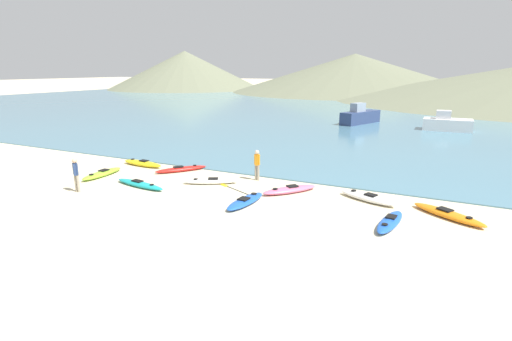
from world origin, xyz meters
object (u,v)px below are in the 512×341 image
object	(u,v)px
person_near_foreground	(76,173)
moored_boat_0	(360,116)
kayak_on_sand_8	(245,201)
kayak_on_sand_7	(142,163)
person_near_waterline	(257,163)
moored_boat_1	(447,123)
kayak_on_sand_1	(211,181)
kayak_on_sand_5	(102,174)
loose_paddle	(238,191)
kayak_on_sand_9	(368,198)
kayak_on_sand_4	(448,214)
kayak_on_sand_0	(390,222)
kayak_on_sand_2	(290,190)
kayak_on_sand_3	(140,184)
kayak_on_sand_6	(181,169)

from	to	relation	value
person_near_foreground	moored_boat_0	distance (m)	30.73
kayak_on_sand_8	kayak_on_sand_7	bearing A→B (deg)	159.11
person_near_waterline	moored_boat_1	xyz separation A→B (m)	(8.35, 23.15, -0.22)
kayak_on_sand_1	moored_boat_0	world-z (taller)	moored_boat_0
kayak_on_sand_5	kayak_on_sand_8	bearing A→B (deg)	-3.61
person_near_foreground	loose_paddle	size ratio (longest dim) A/B	0.62
kayak_on_sand_8	kayak_on_sand_9	distance (m)	5.42
kayak_on_sand_4	kayak_on_sand_9	size ratio (longest dim) A/B	1.06
person_near_foreground	kayak_on_sand_5	bearing A→B (deg)	114.57
person_near_foreground	person_near_waterline	size ratio (longest dim) A/B	1.01
kayak_on_sand_0	kayak_on_sand_7	xyz separation A→B (m)	(-14.77, 3.09, 0.02)
kayak_on_sand_1	kayak_on_sand_2	bearing A→B (deg)	5.59
moored_boat_0	kayak_on_sand_3	bearing A→B (deg)	-99.51
kayak_on_sand_3	person_near_foreground	distance (m)	2.95
kayak_on_sand_6	kayak_on_sand_8	world-z (taller)	kayak_on_sand_6
person_near_waterline	kayak_on_sand_4	bearing A→B (deg)	-9.49
kayak_on_sand_6	kayak_on_sand_9	world-z (taller)	kayak_on_sand_9
kayak_on_sand_5	person_near_foreground	distance (m)	2.96
person_near_foreground	moored_boat_0	size ratio (longest dim) A/B	0.29
kayak_on_sand_5	kayak_on_sand_9	size ratio (longest dim) A/B	1.02
kayak_on_sand_0	person_near_waterline	world-z (taller)	person_near_waterline
kayak_on_sand_0	kayak_on_sand_1	world-z (taller)	kayak_on_sand_0
kayak_on_sand_0	kayak_on_sand_1	xyz separation A→B (m)	(-9.02, 1.69, -0.01)
kayak_on_sand_2	moored_boat_0	distance (m)	25.71
kayak_on_sand_6	kayak_on_sand_8	bearing A→B (deg)	-29.34
kayak_on_sand_2	person_near_waterline	distance (m)	2.77
kayak_on_sand_4	person_near_waterline	distance (m)	9.29
kayak_on_sand_0	kayak_on_sand_4	distance (m)	2.65
kayak_on_sand_0	kayak_on_sand_8	world-z (taller)	kayak_on_sand_0
kayak_on_sand_9	loose_paddle	size ratio (longest dim) A/B	1.07
kayak_on_sand_3	kayak_on_sand_7	bearing A→B (deg)	130.25
kayak_on_sand_3	loose_paddle	world-z (taller)	kayak_on_sand_3
kayak_on_sand_1	kayak_on_sand_3	bearing A→B (deg)	-144.87
kayak_on_sand_8	kayak_on_sand_9	bearing A→B (deg)	30.50
kayak_on_sand_5	kayak_on_sand_7	world-z (taller)	kayak_on_sand_7
kayak_on_sand_6	kayak_on_sand_9	size ratio (longest dim) A/B	0.98
kayak_on_sand_0	kayak_on_sand_6	distance (m)	12.29
loose_paddle	kayak_on_sand_1	bearing A→B (deg)	166.13
moored_boat_0	loose_paddle	distance (m)	26.48
kayak_on_sand_8	person_near_waterline	distance (m)	3.90
kayak_on_sand_2	loose_paddle	xyz separation A→B (m)	(-2.29, -0.87, -0.13)
kayak_on_sand_7	moored_boat_1	size ratio (longest dim) A/B	0.70
kayak_on_sand_1	kayak_on_sand_4	world-z (taller)	kayak_on_sand_4
kayak_on_sand_0	moored_boat_1	xyz separation A→B (m)	(1.15, 26.50, 0.56)
person_near_foreground	moored_boat_0	bearing A→B (deg)	77.31
kayak_on_sand_0	moored_boat_0	bearing A→B (deg)	104.54
kayak_on_sand_7	kayak_on_sand_8	size ratio (longest dim) A/B	1.09
kayak_on_sand_6	kayak_on_sand_8	xyz separation A→B (m)	(5.92, -3.33, -0.01)
kayak_on_sand_2	kayak_on_sand_7	world-z (taller)	kayak_on_sand_7
person_near_waterline	kayak_on_sand_7	bearing A→B (deg)	-178.02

